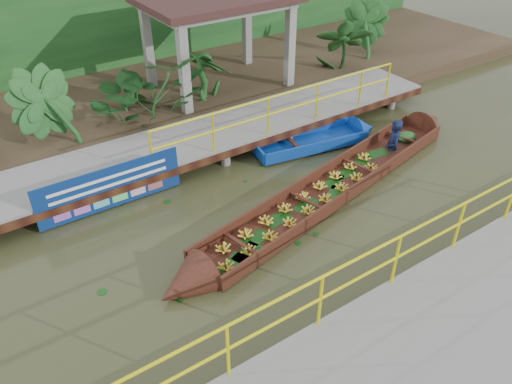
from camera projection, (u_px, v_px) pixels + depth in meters
ground at (252, 233)px, 10.47m from camera, size 80.00×80.00×0.00m
land_strip at (118, 100)px, 15.46m from camera, size 30.00×8.00×0.45m
far_dock at (177, 147)px, 12.55m from camera, size 16.00×2.06×1.66m
near_dock at (450, 336)px, 7.90m from camera, size 18.00×2.40×1.73m
pavilion at (217, 8)px, 14.55m from camera, size 4.40×3.00×3.00m
foliage_backdrop at (81, 23)px, 16.16m from camera, size 30.00×0.80×4.00m
vendor_boat at (341, 179)px, 11.81m from camera, size 10.10×3.06×2.08m
moored_blue_boat at (337, 136)px, 13.71m from camera, size 3.73×1.51×0.86m
blue_banner at (110, 187)px, 10.90m from camera, size 3.26×0.04×1.02m
tropical_plants at (205, 72)px, 14.18m from camera, size 14.56×1.56×1.94m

